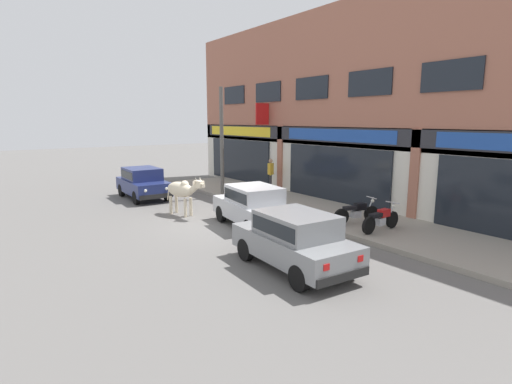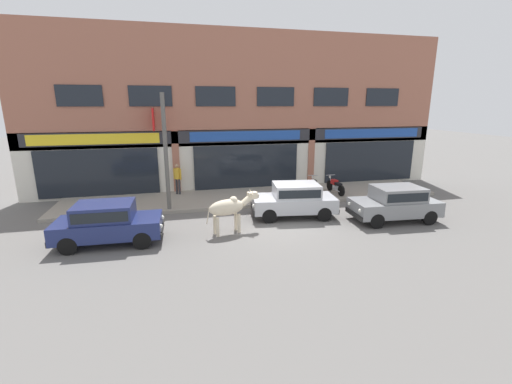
# 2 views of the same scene
# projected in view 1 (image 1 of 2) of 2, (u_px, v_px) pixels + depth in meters

# --- Properties ---
(ground_plane) EXTENTS (90.00, 90.00, 0.00)m
(ground_plane) POSITION_uv_depth(u_px,v_px,m) (224.00, 223.00, 14.47)
(ground_plane) COLOR #605E5B
(sidewalk) EXTENTS (19.00, 3.54, 0.16)m
(sidewalk) POSITION_uv_depth(u_px,v_px,m) (305.00, 207.00, 16.73)
(sidewalk) COLOR gray
(sidewalk) RESTS_ON ground
(shop_building) EXTENTS (23.00, 1.40, 8.53)m
(shop_building) POSITION_uv_depth(u_px,v_px,m) (342.00, 112.00, 17.19)
(shop_building) COLOR #9E604C
(shop_building) RESTS_ON ground
(cow) EXTENTS (2.10, 0.92, 1.61)m
(cow) POSITION_uv_depth(u_px,v_px,m) (182.00, 190.00, 15.54)
(cow) COLOR beige
(cow) RESTS_ON ground
(car_0) EXTENTS (3.66, 1.71, 1.46)m
(car_0) POSITION_uv_depth(u_px,v_px,m) (143.00, 182.00, 18.95)
(car_0) COLOR black
(car_0) RESTS_ON ground
(car_1) EXTENTS (3.69, 1.82, 1.46)m
(car_1) POSITION_uv_depth(u_px,v_px,m) (295.00, 238.00, 9.92)
(car_1) COLOR black
(car_1) RESTS_ON ground
(car_3) EXTENTS (3.76, 2.07, 1.46)m
(car_3) POSITION_uv_depth(u_px,v_px,m) (253.00, 204.00, 13.87)
(car_3) COLOR black
(car_3) RESTS_ON ground
(motorcycle_0) EXTENTS (0.67, 1.79, 0.88)m
(motorcycle_0) POSITION_uv_depth(u_px,v_px,m) (357.00, 212.00, 13.86)
(motorcycle_0) COLOR black
(motorcycle_0) RESTS_ON sidewalk
(motorcycle_1) EXTENTS (0.52, 1.81, 0.88)m
(motorcycle_1) POSITION_uv_depth(u_px,v_px,m) (381.00, 219.00, 12.88)
(motorcycle_1) COLOR black
(motorcycle_1) RESTS_ON sidewalk
(pedestrian) EXTENTS (0.40, 0.36, 1.60)m
(pedestrian) POSITION_uv_depth(u_px,v_px,m) (271.00, 171.00, 20.23)
(pedestrian) COLOR #2D2D33
(pedestrian) RESTS_ON sidewalk
(utility_pole) EXTENTS (0.18, 0.18, 5.05)m
(utility_pole) POSITION_uv_depth(u_px,v_px,m) (222.00, 142.00, 18.83)
(utility_pole) COLOR #595651
(utility_pole) RESTS_ON sidewalk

